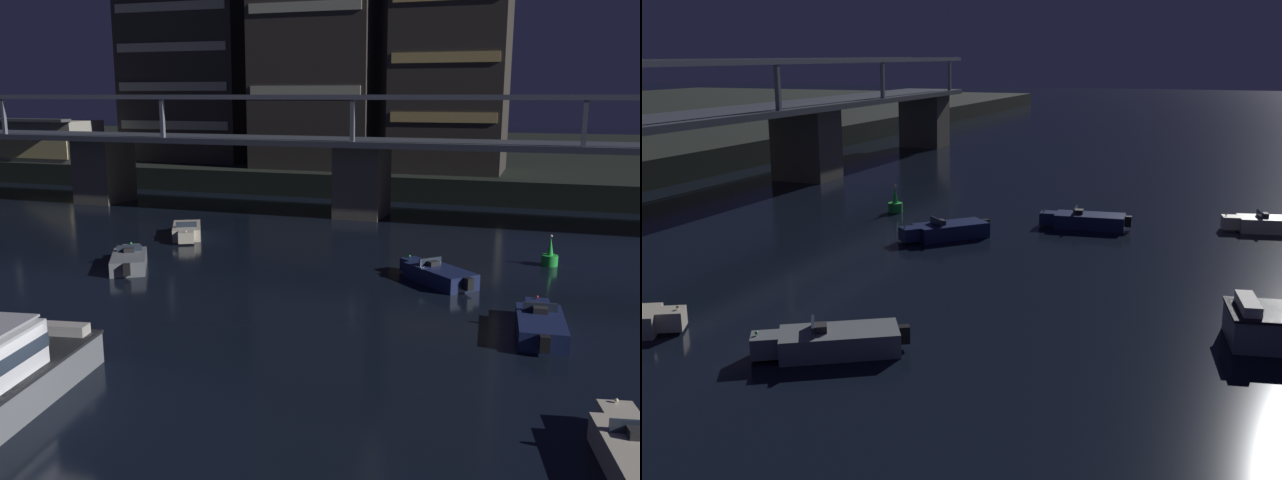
% 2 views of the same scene
% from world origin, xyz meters
% --- Properties ---
extents(speedboat_mid_left, '(2.51, 5.22, 1.16)m').
position_xyz_m(speedboat_mid_left, '(16.68, 2.46, 0.41)').
color(speedboat_mid_left, beige).
rests_on(speedboat_mid_left, ground).
extents(speedboat_mid_right, '(4.47, 4.30, 1.16)m').
position_xyz_m(speedboat_mid_right, '(8.87, 18.92, 0.41)').
color(speedboat_mid_right, '#19234C').
rests_on(speedboat_mid_right, ground).
extents(speedboat_far_left, '(3.68, 4.84, 1.16)m').
position_xyz_m(speedboat_far_left, '(-7.73, 16.47, 0.41)').
color(speedboat_far_left, gray).
rests_on(speedboat_far_left, ground).
extents(speedboat_far_center, '(2.13, 5.23, 1.16)m').
position_xyz_m(speedboat_far_center, '(14.01, 12.37, 0.41)').
color(speedboat_far_center, '#19234C').
rests_on(speedboat_far_center, ground).
extents(channel_buoy, '(0.90, 0.90, 1.76)m').
position_xyz_m(channel_buoy, '(14.22, 24.51, 0.48)').
color(channel_buoy, green).
rests_on(channel_buoy, ground).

